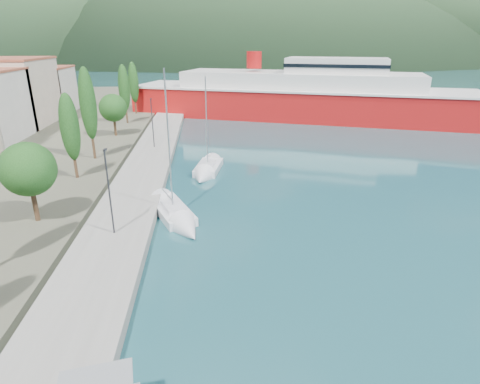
{
  "coord_description": "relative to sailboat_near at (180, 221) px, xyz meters",
  "views": [
    {
      "loc": [
        -2.18,
        -12.51,
        13.68
      ],
      "look_at": [
        0.0,
        14.0,
        3.5
      ],
      "focal_mm": 30.0,
      "sensor_mm": 36.0,
      "label": 1
    }
  ],
  "objects": [
    {
      "name": "ground",
      "position": [
        4.56,
        103.57,
        -0.31
      ],
      "size": [
        1400.0,
        1400.0,
        0.0
      ],
      "primitive_type": "plane",
      "color": "#20535A"
    },
    {
      "name": "quay",
      "position": [
        -4.44,
        9.57,
        0.09
      ],
      "size": [
        5.0,
        88.0,
        0.8
      ],
      "primitive_type": "cube",
      "color": "gray",
      "rests_on": "ground"
    },
    {
      "name": "tree_row",
      "position": [
        -10.76,
        14.65,
        5.32
      ],
      "size": [
        3.99,
        62.31,
        10.33
      ],
      "color": "#47301E",
      "rests_on": "land_strip"
    },
    {
      "name": "lamp_posts",
      "position": [
        -4.44,
        -1.5,
        3.78
      ],
      "size": [
        0.15,
        45.46,
        6.06
      ],
      "color": "#2D2D33",
      "rests_on": "quay"
    },
    {
      "name": "sailboat_near",
      "position": [
        0.0,
        0.0,
        0.0
      ],
      "size": [
        5.39,
        9.0,
        12.63
      ],
      "color": "silver",
      "rests_on": "ground"
    },
    {
      "name": "sailboat_mid",
      "position": [
        2.0,
        11.83,
        0.01
      ],
      "size": [
        3.89,
        7.87,
        11.08
      ],
      "color": "silver",
      "rests_on": "ground"
    },
    {
      "name": "ferry",
      "position": [
        19.45,
        44.48,
        3.41
      ],
      "size": [
        62.28,
        33.34,
        12.22
      ],
      "color": "red",
      "rests_on": "ground"
    }
  ]
}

